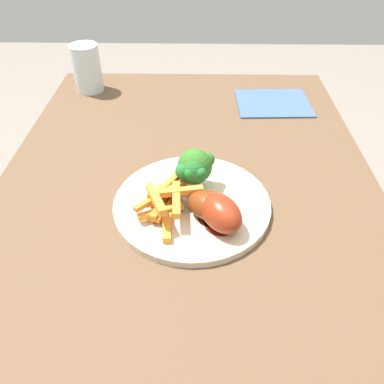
% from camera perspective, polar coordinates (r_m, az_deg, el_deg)
% --- Properties ---
extents(dining_table, '(1.17, 0.68, 0.75)m').
position_cam_1_polar(dining_table, '(0.68, -0.92, -12.63)').
color(dining_table, brown).
rests_on(dining_table, ground_plane).
extents(dinner_plate, '(0.26, 0.26, 0.01)m').
position_cam_1_polar(dinner_plate, '(0.63, -0.00, -1.81)').
color(dinner_plate, beige).
rests_on(dinner_plate, dining_table).
extents(broccoli_floret_front, '(0.06, 0.06, 0.07)m').
position_cam_1_polar(broccoli_floret_front, '(0.63, 0.44, 3.88)').
color(broccoli_floret_front, '#7EBE4A').
rests_on(broccoli_floret_front, dinner_plate).
extents(broccoli_floret_middle, '(0.04, 0.04, 0.06)m').
position_cam_1_polar(broccoli_floret_middle, '(0.62, 0.18, 2.87)').
color(broccoli_floret_middle, '#8BA656').
rests_on(broccoli_floret_middle, dinner_plate).
extents(broccoli_floret_back, '(0.05, 0.06, 0.07)m').
position_cam_1_polar(broccoli_floret_back, '(0.62, 0.14, 3.15)').
color(broccoli_floret_back, '#8AB35C').
rests_on(broccoli_floret_back, dinner_plate).
extents(carrot_fries_pile, '(0.15, 0.11, 0.05)m').
position_cam_1_polar(carrot_fries_pile, '(0.60, -3.89, -1.31)').
color(carrot_fries_pile, orange).
rests_on(carrot_fries_pile, dinner_plate).
extents(chicken_drumstick_near, '(0.12, 0.10, 0.05)m').
position_cam_1_polar(chicken_drumstick_near, '(0.57, 4.07, -2.67)').
color(chicken_drumstick_near, '#61190C').
rests_on(chicken_drumstick_near, dinner_plate).
extents(chicken_drumstick_far, '(0.09, 0.12, 0.04)m').
position_cam_1_polar(chicken_drumstick_far, '(0.58, 2.78, -2.09)').
color(chicken_drumstick_far, '#4D1C0A').
rests_on(chicken_drumstick_far, dinner_plate).
extents(water_glass, '(0.07, 0.07, 0.11)m').
position_cam_1_polar(water_glass, '(1.01, -15.36, 17.34)').
color(water_glass, silver).
rests_on(water_glass, dining_table).
extents(napkin, '(0.15, 0.18, 0.00)m').
position_cam_1_polar(napkin, '(0.95, 11.97, 12.83)').
color(napkin, '#3D5684').
rests_on(napkin, dining_table).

